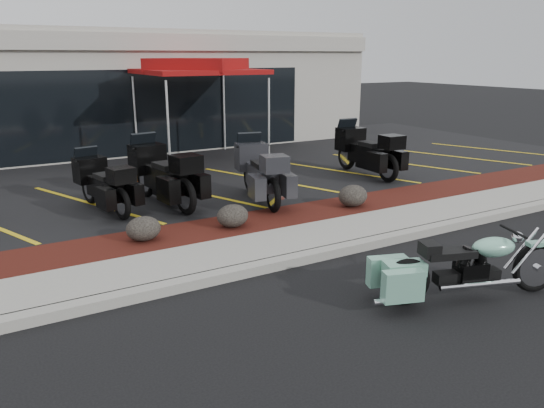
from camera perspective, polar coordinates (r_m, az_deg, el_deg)
ground at (r=7.88m, az=6.51°, el=-8.45°), size 90.00×90.00×0.00m
curb at (r=8.53m, az=2.92°, el=-5.88°), size 24.00×0.25×0.15m
sidewalk at (r=9.08m, az=0.51°, el=-4.48°), size 24.00×1.20×0.15m
mulch_bed at (r=10.08m, az=-2.97°, el=-2.41°), size 24.00×1.20×0.16m
upper_lot at (r=14.93m, az=-12.52°, el=3.21°), size 26.00×9.60×0.15m
dealership_building at (r=20.70m, az=-18.32°, el=11.60°), size 18.00×8.16×4.00m
boulder_left at (r=9.27m, az=-13.67°, el=-2.59°), size 0.59×0.49×0.42m
boulder_mid at (r=9.74m, az=-4.26°, el=-1.28°), size 0.60×0.50×0.42m
boulder_right at (r=11.18m, az=8.69°, el=0.89°), size 0.64×0.53×0.45m
hero_cruiser at (r=8.23m, az=26.65°, el=-5.40°), size 2.83×1.53×0.97m
touring_black_front at (r=11.85m, az=-19.16°, el=2.92°), size 1.19×2.23×1.23m
touring_black_mid at (r=12.08m, az=-13.50°, el=4.10°), size 1.27×2.58×1.44m
touring_grey at (r=12.18m, az=-2.42°, el=4.50°), size 1.39×2.53×1.39m
touring_black_rear at (r=14.78m, az=8.08°, el=6.39°), size 1.03×2.46×1.41m
traffic_cone at (r=13.67m, az=-13.98°, el=3.33°), size 0.34×0.34×0.48m
popup_canopy at (r=15.84m, az=-7.98°, el=14.29°), size 3.73×3.73×2.98m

